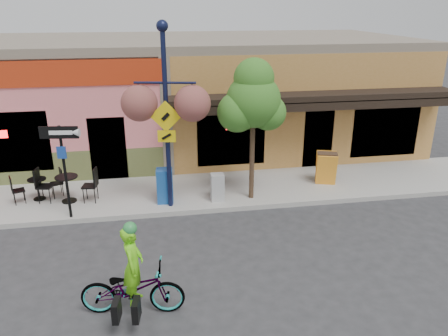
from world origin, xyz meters
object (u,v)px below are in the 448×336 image
at_px(newspaper_box_grey, 217,187).
at_px(bicycle, 132,289).
at_px(newspaper_box_blue, 165,186).
at_px(street_tree, 253,130).
at_px(building, 186,92).
at_px(one_way_sign, 65,173).
at_px(lamp_post, 167,119).
at_px(cyclist_rider, 134,276).

bearing_deg(newspaper_box_grey, bicycle, -116.43).
xyz_separation_m(bicycle, newspaper_box_blue, (0.84, 4.78, 0.14)).
height_order(bicycle, street_tree, street_tree).
distance_m(bicycle, newspaper_box_blue, 4.85).
bearing_deg(street_tree, building, 102.31).
bearing_deg(newspaper_box_blue, bicycle, -96.27).
height_order(bicycle, newspaper_box_grey, bicycle).
bearing_deg(one_way_sign, bicycle, -59.07).
relative_size(lamp_post, newspaper_box_blue, 5.00).
xyz_separation_m(lamp_post, street_tree, (2.49, 0.16, -0.48)).
bearing_deg(newspaper_box_grey, newspaper_box_blue, 176.28).
height_order(cyclist_rider, street_tree, street_tree).
height_order(lamp_post, one_way_sign, lamp_post).
distance_m(bicycle, street_tree, 6.07).
distance_m(building, newspaper_box_blue, 6.60).
distance_m(bicycle, newspaper_box_grey, 5.24).
bearing_deg(bicycle, building, -2.47).
bearing_deg(street_tree, cyclist_rider, -126.30).
relative_size(cyclist_rider, newspaper_box_blue, 1.56).
distance_m(building, one_way_sign, 7.92).
bearing_deg(newspaper_box_blue, one_way_sign, -164.48).
bearing_deg(bicycle, cyclist_rider, -81.87).
relative_size(bicycle, street_tree, 0.48).
xyz_separation_m(cyclist_rider, newspaper_box_blue, (0.79, 4.78, -0.14)).
distance_m(lamp_post, newspaper_box_blue, 2.13).
bearing_deg(lamp_post, street_tree, 14.67).
height_order(cyclist_rider, one_way_sign, one_way_sign).
distance_m(bicycle, cyclist_rider, 0.29).
relative_size(building, one_way_sign, 6.87).
distance_m(building, cyclist_rider, 11.34).
bearing_deg(building, newspaper_box_blue, -101.06).
relative_size(building, lamp_post, 3.46).
bearing_deg(building, one_way_sign, -119.66).
xyz_separation_m(bicycle, newspaper_box_grey, (2.41, 4.65, 0.03)).
height_order(bicycle, cyclist_rider, cyclist_rider).
bearing_deg(one_way_sign, lamp_post, 13.13).
distance_m(newspaper_box_grey, street_tree, 2.02).
xyz_separation_m(lamp_post, one_way_sign, (-2.81, -0.28, -1.31)).
relative_size(building, newspaper_box_blue, 17.28).
xyz_separation_m(bicycle, cyclist_rider, (0.05, 0.00, 0.28)).
relative_size(building, street_tree, 4.24).
bearing_deg(cyclist_rider, newspaper_box_blue, -1.30).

